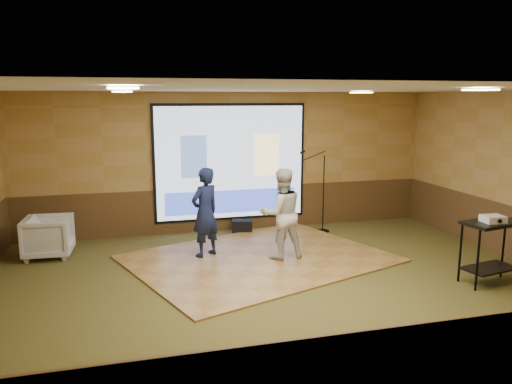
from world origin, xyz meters
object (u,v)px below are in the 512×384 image
object	(u,v)px
player_right	(281,214)
projector	(493,219)
projector_screen	(231,164)
banquet_chair	(49,237)
player_left	(205,212)
mic_stand	(321,209)
av_table	(492,240)
dance_floor	(259,258)
duffel_bag	(242,226)

from	to	relation	value
player_right	projector	xyz separation A→B (m)	(2.72, -2.03, 0.21)
projector_screen	banquet_chair	bearing A→B (deg)	-164.63
player_left	mic_stand	xyz separation A→B (m)	(2.70, 1.12, -0.35)
projector_screen	player_left	bearing A→B (deg)	-116.01
av_table	mic_stand	bearing A→B (deg)	111.07
banquet_chair	mic_stand	bearing A→B (deg)	-82.66
dance_floor	duffel_bag	xyz separation A→B (m)	(0.14, 1.89, 0.12)
player_left	duffel_bag	size ratio (longest dim) A/B	3.80
projector_screen	duffel_bag	xyz separation A→B (m)	(0.19, -0.24, -1.34)
player_left	projector_screen	bearing A→B (deg)	-148.40
banquet_chair	duffel_bag	xyz separation A→B (m)	(3.80, 0.76, -0.24)
projector_screen	projector	distance (m)	5.32
projector_screen	player_left	size ratio (longest dim) A/B	2.04
player_left	av_table	xyz separation A→B (m)	(4.08, -2.45, -0.13)
projector	duffel_bag	world-z (taller)	projector
dance_floor	player_left	size ratio (longest dim) A/B	2.68
player_right	av_table	world-z (taller)	player_right
av_table	projector	distance (m)	0.36
projector_screen	duffel_bag	bearing A→B (deg)	-51.82
mic_stand	projector	bearing A→B (deg)	-73.82
banquet_chair	player_right	bearing A→B (deg)	-103.35
dance_floor	projector	bearing A→B (deg)	-34.39
player_left	projector	world-z (taller)	player_left
projector_screen	duffel_bag	world-z (taller)	projector_screen
dance_floor	duffel_bag	bearing A→B (deg)	85.82
player_left	dance_floor	bearing A→B (deg)	125.32
dance_floor	player_right	world-z (taller)	player_right
av_table	mic_stand	distance (m)	3.84
projector_screen	av_table	size ratio (longest dim) A/B	3.30
projector	banquet_chair	world-z (taller)	projector
av_table	projector	size ratio (longest dim) A/B	3.20
projector_screen	av_table	distance (m)	5.36
player_right	dance_floor	bearing A→B (deg)	-18.25
player_left	banquet_chair	xyz separation A→B (m)	(-2.76, 0.76, -0.47)
av_table	banquet_chair	bearing A→B (deg)	154.83
av_table	projector	bearing A→B (deg)	-141.88
dance_floor	mic_stand	xyz separation A→B (m)	(1.80, 1.50, 0.48)
player_left	mic_stand	size ratio (longest dim) A/B	0.91
dance_floor	duffel_bag	world-z (taller)	duffel_bag
projector_screen	av_table	xyz separation A→B (m)	(3.22, -4.21, -0.76)
projector	player_right	bearing A→B (deg)	146.98
mic_stand	projector_screen	bearing A→B (deg)	157.32
dance_floor	player_left	distance (m)	1.28
dance_floor	player_left	xyz separation A→B (m)	(-0.91, 0.37, 0.83)
dance_floor	projector_screen	bearing A→B (deg)	91.33
projector	duffel_bag	bearing A→B (deg)	130.20
projector	mic_stand	world-z (taller)	mic_stand
projector	duffel_bag	distance (m)	5.08
dance_floor	av_table	world-z (taller)	av_table
projector_screen	mic_stand	world-z (taller)	projector_screen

